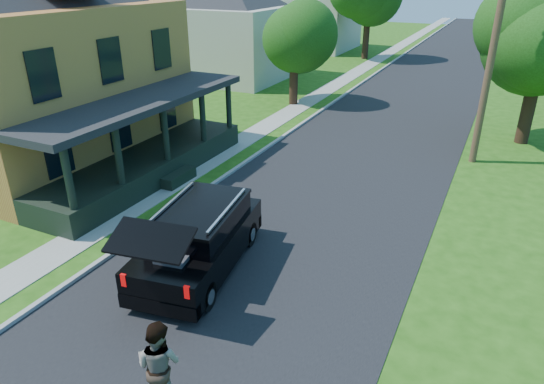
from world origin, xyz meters
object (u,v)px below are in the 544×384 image
at_px(tree_right_near, 544,33).
at_px(utility_pole_near, 495,40).
at_px(black_suv, 199,239).
at_px(skateboarder, 159,364).

xyz_separation_m(tree_right_near, utility_pole_near, (-1.79, -3.68, 0.05)).
relative_size(black_suv, skateboarder, 3.17).
bearing_deg(black_suv, utility_pole_near, 54.27).
height_order(tree_right_near, utility_pole_near, utility_pole_near).
height_order(skateboarder, tree_right_near, tree_right_near).
bearing_deg(black_suv, skateboarder, -72.59).
bearing_deg(utility_pole_near, skateboarder, -113.23).
relative_size(skateboarder, tree_right_near, 0.23).
height_order(skateboarder, utility_pole_near, utility_pole_near).
bearing_deg(utility_pole_near, tree_right_near, 53.46).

